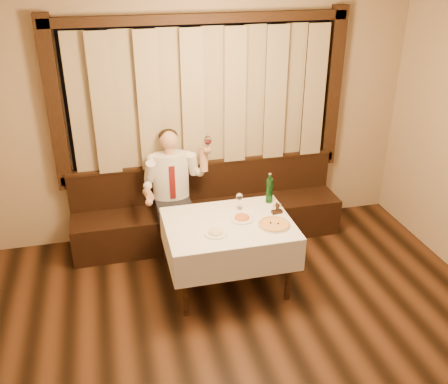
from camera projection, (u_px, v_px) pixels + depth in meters
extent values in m
cube|color=silver|center=(311.00, 37.00, 2.59)|extent=(5.00, 6.00, 0.01)
cube|color=tan|center=(201.00, 121.00, 5.82)|extent=(5.00, 0.01, 2.80)
cube|color=black|center=(201.00, 96.00, 5.67)|extent=(3.00, 0.02, 1.60)
cube|color=orange|center=(141.00, 126.00, 5.64)|extent=(0.50, 0.01, 0.40)
cube|color=black|center=(203.00, 166.00, 6.01)|extent=(3.30, 0.12, 0.10)
cube|color=black|center=(200.00, 18.00, 5.26)|extent=(3.30, 0.12, 0.10)
cube|color=black|center=(54.00, 107.00, 5.29)|extent=(0.16, 0.12, 1.90)
cube|color=black|center=(333.00, 89.00, 5.98)|extent=(0.16, 0.12, 1.90)
cube|color=#8E7B5B|center=(203.00, 99.00, 5.58)|extent=(2.90, 0.08, 1.55)
cube|color=black|center=(209.00, 222.00, 6.06)|extent=(3.20, 0.60, 0.45)
cube|color=black|center=(204.00, 180.00, 6.07)|extent=(3.20, 0.12, 0.45)
cube|color=black|center=(204.00, 162.00, 5.96)|extent=(3.20, 0.14, 0.04)
cylinder|color=black|center=(185.00, 285.00, 4.71)|extent=(0.06, 0.06, 0.71)
cylinder|color=black|center=(289.00, 269.00, 4.94)|extent=(0.06, 0.06, 0.71)
cylinder|color=black|center=(173.00, 244.00, 5.36)|extent=(0.06, 0.06, 0.71)
cylinder|color=black|center=(265.00, 232.00, 5.58)|extent=(0.06, 0.06, 0.71)
cube|color=black|center=(229.00, 225.00, 4.98)|extent=(1.20, 0.90, 0.04)
cube|color=white|center=(229.00, 223.00, 4.97)|extent=(1.26, 0.96, 0.01)
cube|color=white|center=(241.00, 264.00, 4.63)|extent=(1.26, 0.01, 0.35)
cube|color=white|center=(218.00, 216.00, 5.47)|extent=(1.26, 0.01, 0.35)
cube|color=white|center=(167.00, 246.00, 4.91)|extent=(0.01, 0.96, 0.35)
cube|color=white|center=(287.00, 230.00, 5.18)|extent=(0.01, 0.96, 0.35)
cylinder|color=white|center=(274.00, 225.00, 4.91)|extent=(0.32, 0.32, 0.01)
cylinder|color=#C7611D|center=(274.00, 224.00, 4.91)|extent=(0.29, 0.29, 0.01)
torus|color=tan|center=(274.00, 224.00, 4.91)|extent=(0.31, 0.31, 0.02)
sphere|color=black|center=(271.00, 223.00, 4.91)|extent=(0.02, 0.02, 0.02)
sphere|color=black|center=(278.00, 223.00, 4.90)|extent=(0.02, 0.02, 0.02)
cylinder|color=white|center=(242.00, 218.00, 5.03)|extent=(0.25, 0.25, 0.02)
ellipsoid|color=#CB4520|center=(242.00, 215.00, 5.01)|extent=(0.15, 0.15, 0.07)
cylinder|color=white|center=(216.00, 233.00, 4.77)|extent=(0.23, 0.23, 0.01)
ellipsoid|color=beige|center=(216.00, 230.00, 4.75)|extent=(0.14, 0.14, 0.06)
cylinder|color=#104D1A|center=(269.00, 191.00, 5.31)|extent=(0.07, 0.07, 0.27)
cylinder|color=#104D1A|center=(270.00, 177.00, 5.24)|extent=(0.03, 0.03, 0.06)
cylinder|color=silver|center=(270.00, 174.00, 5.23)|extent=(0.03, 0.03, 0.01)
cylinder|color=white|center=(239.00, 209.00, 5.22)|extent=(0.06, 0.06, 0.01)
cylinder|color=white|center=(239.00, 204.00, 5.20)|extent=(0.01, 0.01, 0.10)
ellipsoid|color=white|center=(239.00, 197.00, 5.16)|extent=(0.07, 0.07, 0.08)
cube|color=black|center=(277.00, 212.00, 5.14)|extent=(0.11, 0.06, 0.04)
cube|color=black|center=(277.00, 207.00, 5.11)|extent=(0.02, 0.05, 0.08)
cylinder|color=white|center=(274.00, 209.00, 5.11)|extent=(0.03, 0.03, 0.06)
cylinder|color=silver|center=(274.00, 206.00, 5.09)|extent=(0.03, 0.03, 0.01)
cylinder|color=white|center=(280.00, 208.00, 5.13)|extent=(0.03, 0.03, 0.06)
cylinder|color=silver|center=(280.00, 205.00, 5.11)|extent=(0.03, 0.03, 0.01)
cube|color=black|center=(174.00, 208.00, 5.73)|extent=(0.40, 0.45, 0.16)
cube|color=black|center=(168.00, 242.00, 5.65)|extent=(0.11, 0.12, 0.45)
cube|color=black|center=(187.00, 239.00, 5.69)|extent=(0.11, 0.12, 0.45)
ellipsoid|color=white|center=(171.00, 175.00, 5.70)|extent=(0.42, 0.26, 0.53)
cube|color=maroon|center=(172.00, 183.00, 5.60)|extent=(0.06, 0.01, 0.40)
cylinder|color=tan|center=(169.00, 150.00, 5.57)|extent=(0.10, 0.10, 0.08)
sphere|color=tan|center=(169.00, 140.00, 5.51)|extent=(0.21, 0.21, 0.21)
ellipsoid|color=black|center=(168.00, 136.00, 5.53)|extent=(0.21, 0.21, 0.16)
sphere|color=white|center=(152.00, 159.00, 5.57)|extent=(0.13, 0.13, 0.13)
sphere|color=white|center=(187.00, 156.00, 5.65)|extent=(0.13, 0.13, 0.13)
sphere|color=tan|center=(149.00, 203.00, 5.33)|extent=(0.08, 0.08, 0.08)
sphere|color=tan|center=(207.00, 149.00, 5.49)|extent=(0.10, 0.10, 0.10)
cylinder|color=white|center=(208.00, 147.00, 5.45)|extent=(0.01, 0.01, 0.11)
ellipsoid|color=white|center=(207.00, 140.00, 5.41)|extent=(0.08, 0.08, 0.10)
ellipsoid|color=#4C070F|center=(207.00, 141.00, 5.42)|extent=(0.07, 0.07, 0.06)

